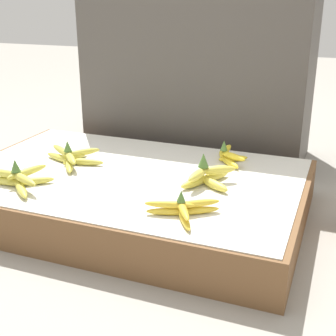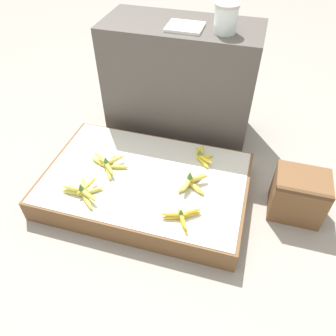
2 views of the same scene
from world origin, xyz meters
name	(u,v)px [view 1 (image 1 of 2)]	position (x,y,z in m)	size (l,w,h in m)	color
ground_plane	(130,212)	(0.00, 0.00, 0.00)	(10.00, 10.00, 0.00)	gray
display_platform	(130,193)	(0.00, 0.00, 0.08)	(1.27, 0.82, 0.16)	brown
back_vendor_table	(200,73)	(0.03, 0.75, 0.42)	(1.05, 0.48, 0.83)	#4C4742
banana_bunch_front_left	(19,178)	(-0.30, -0.24, 0.18)	(0.25, 0.23, 0.10)	gold
banana_bunch_front_midleft	(183,209)	(0.30, -0.26, 0.18)	(0.21, 0.19, 0.08)	gold
banana_bunch_middle_left	(71,157)	(-0.25, 0.02, 0.18)	(0.27, 0.23, 0.10)	gold
banana_bunch_middle_midleft	(207,176)	(0.30, 0.00, 0.19)	(0.17, 0.21, 0.11)	#DBCC4C
banana_bunch_back_midleft	(228,156)	(0.31, 0.26, 0.18)	(0.15, 0.19, 0.09)	yellow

